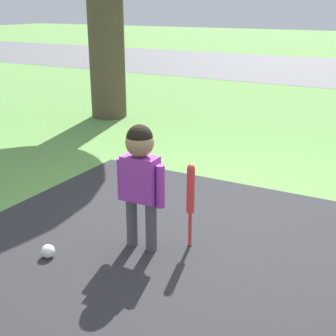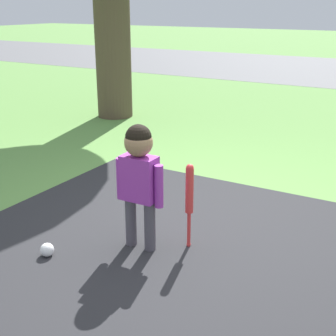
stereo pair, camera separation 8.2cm
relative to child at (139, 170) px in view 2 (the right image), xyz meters
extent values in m
plane|color=#5B8C42|center=(0.22, 0.56, -0.60)|extent=(60.00, 60.00, 0.00)
cylinder|color=#4C4751|center=(-0.08, 0.00, -0.41)|extent=(0.08, 0.08, 0.38)
cylinder|color=#4C4751|center=(0.08, 0.00, -0.41)|extent=(0.08, 0.08, 0.38)
cube|color=purple|center=(0.00, 0.00, -0.06)|extent=(0.26, 0.15, 0.33)
cylinder|color=purple|center=(-0.16, 0.00, -0.09)|extent=(0.06, 0.06, 0.31)
cylinder|color=purple|center=(0.16, 0.00, -0.09)|extent=(0.06, 0.06, 0.31)
sphere|color=#997051|center=(0.00, 0.00, 0.20)|extent=(0.20, 0.20, 0.20)
sphere|color=black|center=(0.00, 0.00, 0.24)|extent=(0.18, 0.18, 0.18)
sphere|color=red|center=(0.30, 0.19, -0.59)|extent=(0.03, 0.03, 0.03)
cylinder|color=red|center=(0.30, 0.19, -0.46)|extent=(0.03, 0.03, 0.28)
cylinder|color=red|center=(0.30, 0.19, -0.16)|extent=(0.06, 0.06, 0.34)
sphere|color=red|center=(0.30, 0.19, 0.01)|extent=(0.06, 0.06, 0.06)
sphere|color=white|center=(-0.50, -0.44, -0.55)|extent=(0.10, 0.10, 0.10)
cylinder|color=#4C3D2D|center=(-2.69, 3.36, 0.71)|extent=(0.55, 0.55, 2.62)
camera|label=1|loc=(1.64, -2.59, 1.10)|focal=50.00mm
camera|label=2|loc=(1.71, -2.55, 1.10)|focal=50.00mm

